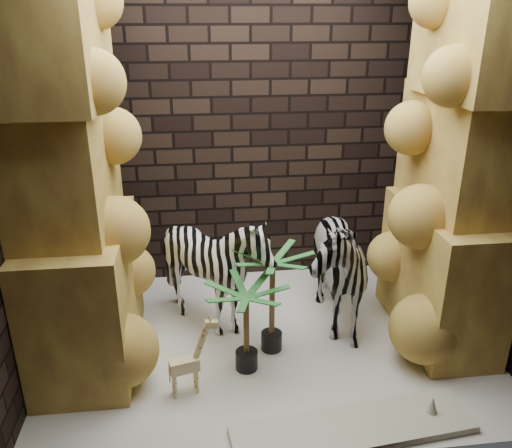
{
  "coord_description": "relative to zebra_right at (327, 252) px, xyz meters",
  "views": [
    {
      "loc": [
        -0.54,
        -3.59,
        2.55
      ],
      "look_at": [
        -0.09,
        0.15,
        1.0
      ],
      "focal_mm": 36.7,
      "sensor_mm": 36.0,
      "label": 1
    }
  ],
  "objects": [
    {
      "name": "floor",
      "position": [
        -0.53,
        -0.27,
        -0.66
      ],
      "size": [
        3.5,
        3.5,
        0.0
      ],
      "primitive_type": "plane",
      "color": "silver",
      "rests_on": "ground"
    },
    {
      "name": "wall_back",
      "position": [
        -0.53,
        0.98,
        0.84
      ],
      "size": [
        3.5,
        0.0,
        3.5
      ],
      "primitive_type": "plane",
      "rotation": [
        1.57,
        0.0,
        0.0
      ],
      "color": "black",
      "rests_on": "ground"
    },
    {
      "name": "wall_front",
      "position": [
        -0.53,
        -1.52,
        0.84
      ],
      "size": [
        3.5,
        0.0,
        3.5
      ],
      "primitive_type": "plane",
      "rotation": [
        -1.57,
        0.0,
        0.0
      ],
      "color": "black",
      "rests_on": "ground"
    },
    {
      "name": "wall_left",
      "position": [
        -2.28,
        -0.27,
        0.84
      ],
      "size": [
        0.0,
        3.0,
        3.0
      ],
      "primitive_type": "plane",
      "rotation": [
        1.57,
        0.0,
        1.57
      ],
      "color": "black",
      "rests_on": "ground"
    },
    {
      "name": "wall_right",
      "position": [
        1.22,
        -0.27,
        0.84
      ],
      "size": [
        0.0,
        3.0,
        3.0
      ],
      "primitive_type": "plane",
      "rotation": [
        1.57,
        0.0,
        -1.57
      ],
      "color": "black",
      "rests_on": "ground"
    },
    {
      "name": "rock_pillar_left",
      "position": [
        -1.93,
        -0.27,
        0.84
      ],
      "size": [
        0.68,
        1.3,
        3.0
      ],
      "primitive_type": null,
      "color": "#E0CA4F",
      "rests_on": "floor"
    },
    {
      "name": "rock_pillar_right",
      "position": [
        0.89,
        -0.27,
        0.84
      ],
      "size": [
        0.58,
        1.25,
        3.0
      ],
      "primitive_type": null,
      "color": "#E0CA4F",
      "rests_on": "floor"
    },
    {
      "name": "zebra_right",
      "position": [
        0.0,
        0.0,
        0.0
      ],
      "size": [
        0.62,
        1.13,
        1.33
      ],
      "primitive_type": "imported",
      "rotation": [
        0.0,
        0.0,
        0.01
      ],
      "color": "white",
      "rests_on": "floor"
    },
    {
      "name": "zebra_left",
      "position": [
        -0.94,
        0.01,
        -0.16
      ],
      "size": [
        0.91,
        1.12,
        1.0
      ],
      "primitive_type": "imported",
      "rotation": [
        0.0,
        0.0,
        -0.01
      ],
      "color": "white",
      "rests_on": "floor"
    },
    {
      "name": "giraffe_toy",
      "position": [
        -1.21,
        -0.81,
        -0.36
      ],
      "size": [
        0.33,
        0.18,
        0.61
      ],
      "primitive_type": null,
      "rotation": [
        0.0,
        0.0,
        0.25
      ],
      "color": "#FFE79C",
      "rests_on": "floor"
    },
    {
      "name": "palm_front",
      "position": [
        -0.52,
        -0.36,
        -0.23
      ],
      "size": [
        0.36,
        0.36,
        0.87
      ],
      "primitive_type": null,
      "color": "#246F35",
      "rests_on": "floor"
    },
    {
      "name": "palm_back",
      "position": [
        -0.75,
        -0.58,
        -0.3
      ],
      "size": [
        0.36,
        0.36,
        0.72
      ],
      "primitive_type": null,
      "color": "#246F35",
      "rests_on": "floor"
    },
    {
      "name": "surfboard",
      "position": [
        -0.13,
        -1.32,
        -0.64
      ],
      "size": [
        1.63,
        0.56,
        0.05
      ],
      "primitive_type": "cube",
      "rotation": [
        0.0,
        0.0,
        0.11
      ],
      "color": "beige",
      "rests_on": "floor"
    }
  ]
}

